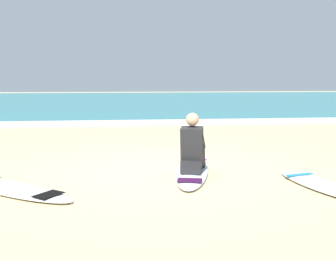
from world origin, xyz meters
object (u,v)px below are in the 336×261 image
object	(u,v)px
surfboard_spare_near	(13,189)
surfboard_spare_far	(322,185)
surfer_seated	(193,149)
surfboard_main	(192,170)

from	to	relation	value
surfboard_spare_near	surfboard_spare_far	distance (m)	4.37
surfer_seated	surfboard_spare_near	bearing A→B (deg)	-166.62
surfboard_spare_near	surfboard_spare_far	size ratio (longest dim) A/B	1.10
surfboard_main	surfboard_spare_near	distance (m)	2.80
surfer_seated	surfboard_spare_far	distance (m)	2.00
surfboard_main	surfboard_spare_near	world-z (taller)	same
surfboard_main	surfboard_spare_near	size ratio (longest dim) A/B	1.23
surfboard_main	surfer_seated	bearing A→B (deg)	-100.19
surfer_seated	surfboard_spare_far	bearing A→B (deg)	-28.13
surfboard_main	surfer_seated	world-z (taller)	surfer_seated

